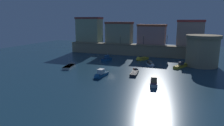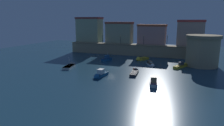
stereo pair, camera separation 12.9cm
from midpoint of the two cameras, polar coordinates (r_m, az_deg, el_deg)
The scene contains 17 objects.
ground_plane at distance 51.37m, azimuth -0.49°, elevation -1.37°, with size 115.78×115.78×0.00m, color #19384C.
quay_wall at distance 70.54m, azimuth 5.67°, elevation 3.82°, with size 46.63×3.44×3.79m.
old_town_backdrop at distance 74.30m, azimuth 5.39°, elevation 8.82°, with size 46.66×5.70×9.68m.
fortress_tower at distance 57.83m, azimuth 24.35°, elevation 3.27°, with size 8.79×8.79×8.21m.
quay_lamp_0 at distance 73.81m, azimuth -2.83°, elevation 7.45°, with size 0.32×0.32×3.36m.
quay_lamp_1 at distance 71.36m, azimuth 2.31°, elevation 7.08°, with size 0.32×0.32×2.92m.
quay_lamp_2 at distance 69.16m, azimuth 8.95°, elevation 6.95°, with size 0.32×0.32×3.25m.
quay_lamp_3 at distance 67.98m, azimuth 15.41°, elevation 6.66°, with size 0.32×0.32×3.41m.
moored_boat_0 at distance 39.00m, azimuth 11.71°, elevation -5.15°, with size 2.16×4.96×2.06m.
moored_boat_1 at distance 60.90m, azimuth -1.31°, elevation 1.24°, with size 2.86×4.53×3.02m.
moored_boat_2 at distance 53.42m, azimuth -11.76°, elevation -0.77°, with size 2.93×6.06×3.29m.
moored_boat_3 at distance 43.09m, azimuth -3.59°, elevation -3.33°, with size 1.89×5.25×1.99m.
moored_boat_4 at distance 62.01m, azimuth 8.10°, elevation 1.17°, with size 3.93×5.26×1.68m.
moored_boat_5 at distance 54.85m, azimuth 10.98°, elevation -0.36°, with size 3.39×5.07×1.44m.
moored_boat_6 at distance 46.16m, azimuth 6.51°, elevation -2.60°, with size 1.93×6.02×1.32m.
moored_boat_7 at distance 55.20m, azimuth 19.32°, elevation -0.63°, with size 4.10×6.76×1.69m.
mooring_buoy_0 at distance 50.07m, azimuth 6.23°, elevation -1.79°, with size 0.65×0.65×0.65m, color #EA4C19.
Camera 1 is at (18.07, -46.59, 11.88)m, focal length 32.01 mm.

